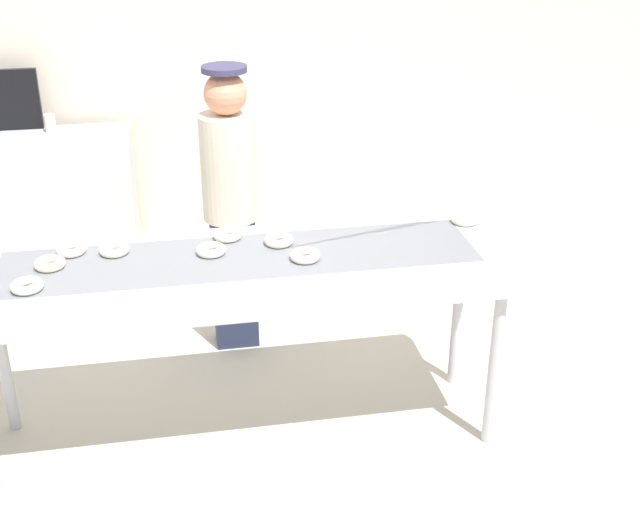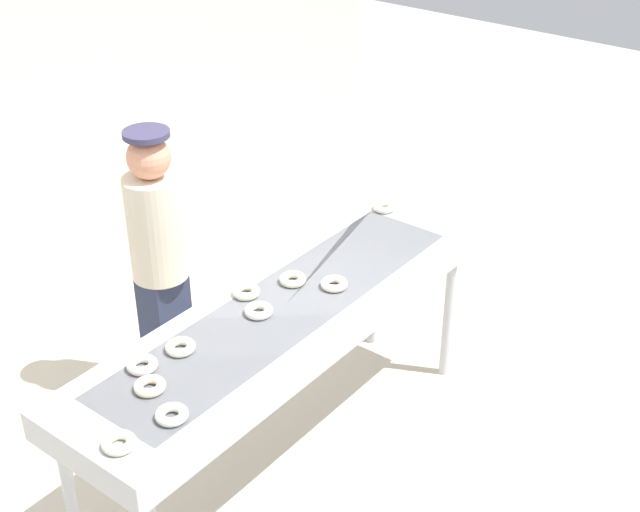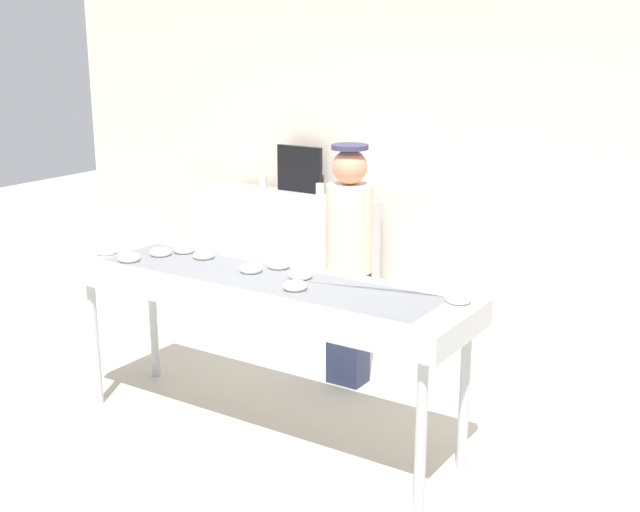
{
  "view_description": "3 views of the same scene",
  "coord_description": "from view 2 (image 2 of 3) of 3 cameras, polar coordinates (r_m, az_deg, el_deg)",
  "views": [
    {
      "loc": [
        -0.26,
        -3.32,
        2.52
      ],
      "look_at": [
        0.34,
        -0.07,
        0.97
      ],
      "focal_mm": 46.64,
      "sensor_mm": 36.0,
      "label": 1
    },
    {
      "loc": [
        -2.63,
        -2.26,
        3.26
      ],
      "look_at": [
        0.26,
        -0.0,
        1.11
      ],
      "focal_mm": 49.65,
      "sensor_mm": 36.0,
      "label": 2
    },
    {
      "loc": [
        2.7,
        -3.59,
        2.31
      ],
      "look_at": [
        0.31,
        0.11,
        1.11
      ],
      "focal_mm": 46.83,
      "sensor_mm": 36.0,
      "label": 3
    }
  ],
  "objects": [
    {
      "name": "sugar_donut_1",
      "position": [
        4.32,
        -1.76,
        -1.51
      ],
      "size": [
        0.17,
        0.17,
        0.04
      ],
      "primitive_type": "torus",
      "rotation": [
        0.0,
        0.0,
        1.97
      ],
      "color": "#F0E3C4",
      "rests_on": "fryer_conveyor"
    },
    {
      "name": "sugar_donut_6",
      "position": [
        5.01,
        4.18,
        3.19
      ],
      "size": [
        0.18,
        0.18,
        0.04
      ],
      "primitive_type": "torus",
      "rotation": [
        0.0,
        0.0,
        0.52
      ],
      "color": "#F4EDCD",
      "rests_on": "fryer_conveyor"
    },
    {
      "name": "sugar_donut_7",
      "position": [
        4.28,
        0.92,
        -1.8
      ],
      "size": [
        0.18,
        0.18,
        0.04
      ],
      "primitive_type": "torus",
      "rotation": [
        0.0,
        0.0,
        2.03
      ],
      "color": "#FDE6CF",
      "rests_on": "fryer_conveyor"
    },
    {
      "name": "sugar_donut_8",
      "position": [
        3.9,
        -8.99,
        -5.81
      ],
      "size": [
        0.18,
        0.18,
        0.04
      ],
      "primitive_type": "torus",
      "rotation": [
        0.0,
        0.0,
        0.96
      ],
      "color": "#EBEDCA",
      "rests_on": "fryer_conveyor"
    },
    {
      "name": "sugar_donut_5",
      "position": [
        4.24,
        -4.77,
        -2.3
      ],
      "size": [
        0.18,
        0.18,
        0.04
      ],
      "primitive_type": "torus",
      "rotation": [
        0.0,
        0.0,
        1.04
      ],
      "color": "#F5EECC",
      "rests_on": "fryer_conveyor"
    },
    {
      "name": "fryer_conveyor",
      "position": [
        4.2,
        -2.26,
        -4.14
      ],
      "size": [
        2.46,
        0.68,
        0.96
      ],
      "color": "#B7BABF",
      "rests_on": "ground"
    },
    {
      "name": "sugar_donut_2",
      "position": [
        3.56,
        -9.53,
        -10.05
      ],
      "size": [
        0.13,
        0.13,
        0.04
      ],
      "primitive_type": "torus",
      "rotation": [
        0.0,
        0.0,
        0.01
      ],
      "color": "white",
      "rests_on": "fryer_conveyor"
    },
    {
      "name": "sugar_donut_0",
      "position": [
        3.47,
        -12.84,
        -11.66
      ],
      "size": [
        0.19,
        0.19,
        0.04
      ],
      "primitive_type": "torus",
      "rotation": [
        0.0,
        0.0,
        2.34
      ],
      "color": "#F3EEC9",
      "rests_on": "fryer_conveyor"
    },
    {
      "name": "sugar_donut_4",
      "position": [
        3.83,
        -11.39,
        -6.89
      ],
      "size": [
        0.18,
        0.18,
        0.04
      ],
      "primitive_type": "torus",
      "rotation": [
        0.0,
        0.0,
        1.14
      ],
      "color": "white",
      "rests_on": "fryer_conveyor"
    },
    {
      "name": "sugar_donut_9",
      "position": [
        4.1,
        -3.97,
        -3.53
      ],
      "size": [
        0.18,
        0.18,
        0.04
      ],
      "primitive_type": "torus",
      "rotation": [
        0.0,
        0.0,
        1.1
      ],
      "color": "white",
      "rests_on": "fryer_conveyor"
    },
    {
      "name": "sugar_donut_3",
      "position": [
        3.71,
        -10.91,
        -8.23
      ],
      "size": [
        0.14,
        0.14,
        0.04
      ],
      "primitive_type": "torus",
      "rotation": [
        0.0,
        0.0,
        0.05
      ],
      "color": "#FDEAC3",
      "rests_on": "fryer_conveyor"
    },
    {
      "name": "ground_plane",
      "position": [
        4.76,
        -2.04,
        -12.9
      ],
      "size": [
        16.0,
        16.0,
        0.0
      ],
      "primitive_type": "plane",
      "color": "beige"
    },
    {
      "name": "worker_baker",
      "position": [
        4.75,
        -10.32,
        -0.09
      ],
      "size": [
        0.3,
        0.3,
        1.61
      ],
      "rotation": [
        0.0,
        0.0,
        3.31
      ],
      "color": "#252D46",
      "rests_on": "ground"
    }
  ]
}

